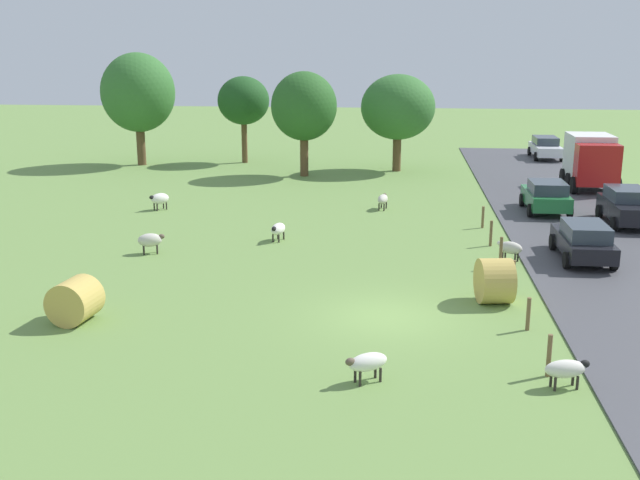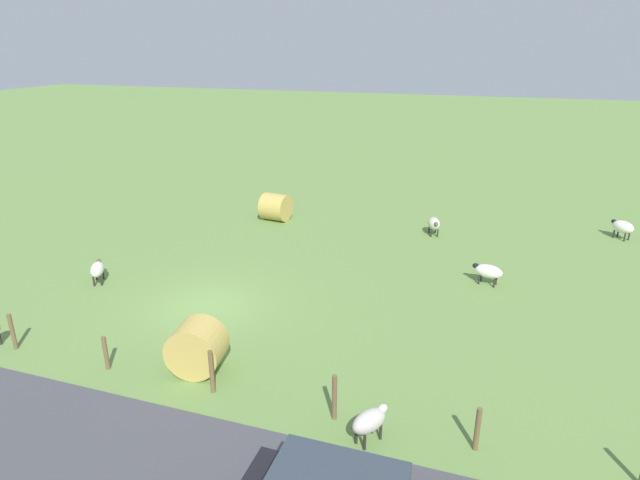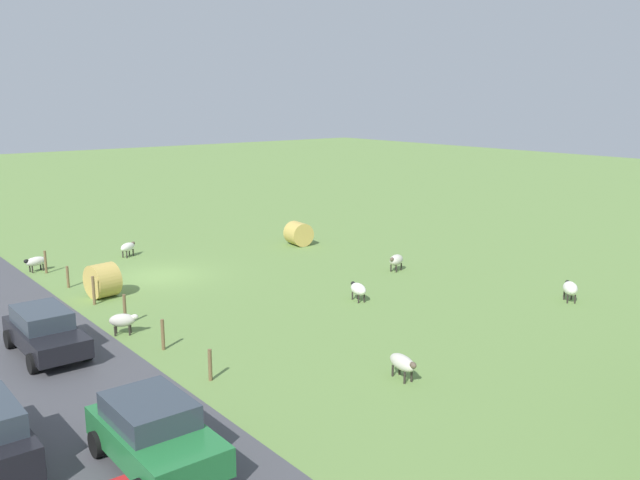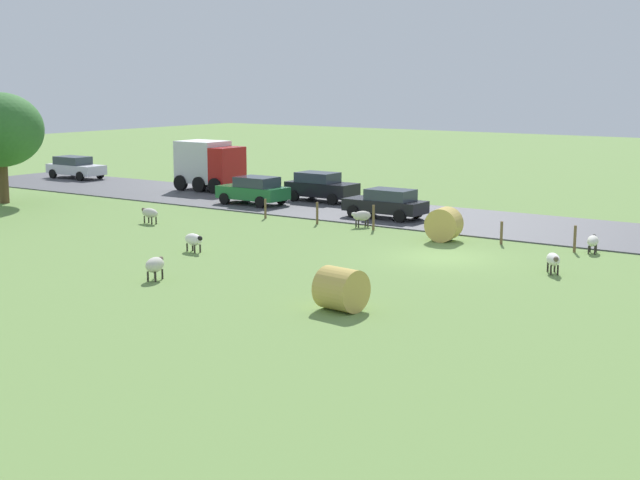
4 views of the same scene
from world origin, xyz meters
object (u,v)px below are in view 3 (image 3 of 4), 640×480
Objects in this scene: sheep_5 at (570,288)px; sheep_6 at (396,260)px; sheep_1 at (403,363)px; hay_bale_0 at (299,234)px; sheep_2 at (123,320)px; car_2 at (154,432)px; car_0 at (45,331)px; sheep_0 at (36,262)px; sheep_4 at (358,289)px; sheep_3 at (128,247)px; hay_bale_1 at (103,280)px.

sheep_6 is at bearing -75.11° from sheep_5.
hay_bale_0 reaches higher than sheep_1.
sheep_2 is at bearing 30.21° from hay_bale_0.
sheep_6 is (-9.09, -9.46, 0.02)m from sheep_1.
sheep_6 is 19.59m from car_2.
hay_bale_0 is 24.18m from car_2.
sheep_2 is at bearing -174.12° from car_0.
sheep_0 is 1.02× the size of sheep_4.
sheep_4 reaches higher than sheep_0.
sheep_5 is (-11.36, 19.37, 0.04)m from sheep_3.
sheep_4 is at bearing 28.16° from sheep_6.
sheep_1 is 14.70m from hay_bale_1.
hay_bale_1 reaches higher than sheep_6.
sheep_3 is 0.27× the size of car_0.
sheep_1 is at bearing 46.14° from sheep_6.
car_0 is at bearing -48.08° from sheep_1.
sheep_0 is at bearing -76.45° from sheep_1.
hay_bale_0 is at bearing -113.76° from sheep_4.
sheep_4 is 0.87× the size of hay_bale_0.
sheep_3 is at bearing -123.52° from car_0.
sheep_0 is at bearing -98.75° from car_2.
car_2 is at bearing -0.34° from sheep_1.
sheep_1 is (-4.94, 20.50, 0.03)m from sheep_0.
hay_bale_0 is 18.81m from car_0.
sheep_3 is at bearing -20.63° from hay_bale_0.
car_0 is 1.06× the size of car_2.
sheep_4 is 5.43m from sheep_6.
car_0 is at bearing -91.01° from car_2.
car_0 is (2.80, 0.29, 0.30)m from sheep_2.
hay_bale_0 is at bearing -153.33° from car_0.
sheep_2 is at bearing -108.03° from car_2.
car_2 is at bearing 45.45° from hay_bale_0.
sheep_2 is 9.55m from car_2.
sheep_4 is 12.40m from car_0.
hay_bale_1 is at bearing -41.34° from sheep_4.
car_2 is (3.15, 20.45, 0.37)m from sheep_0.
hay_bale_1 reaches higher than hay_bale_0.
hay_bale_1 reaches higher than sheep_0.
car_0 is at bearing -8.99° from sheep_4.
car_0 reaches higher than sheep_3.
sheep_1 is 1.20× the size of sheep_2.
sheep_5 is (-11.26, -1.28, 0.04)m from sheep_1.
car_0 reaches higher than sheep_0.
sheep_3 is 1.06× the size of sheep_5.
hay_bale_1 is at bearing -19.83° from sheep_6.
sheep_6 is (-14.03, 11.04, 0.05)m from sheep_0.
sheep_3 is 1.02× the size of sheep_6.
hay_bale_1 is at bearing 98.88° from sheep_0.
hay_bale_1 reaches higher than sheep_4.
car_2 reaches higher than hay_bale_1.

